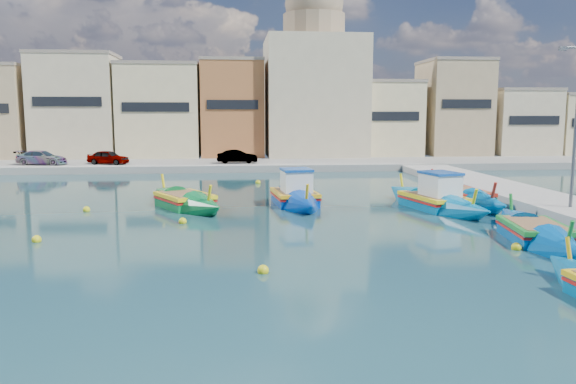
# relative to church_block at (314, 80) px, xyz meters

# --- Properties ---
(ground) EXTENTS (160.00, 160.00, 0.00)m
(ground) POSITION_rel_church_block_xyz_m (-10.00, -40.00, -8.41)
(ground) COLOR #113035
(ground) RESTS_ON ground
(north_quay) EXTENTS (80.00, 8.00, 0.60)m
(north_quay) POSITION_rel_church_block_xyz_m (-10.00, -8.00, -8.11)
(north_quay) COLOR gray
(north_quay) RESTS_ON ground
(north_townhouses) EXTENTS (83.20, 7.87, 10.19)m
(north_townhouses) POSITION_rel_church_block_xyz_m (-3.32, -0.64, -3.41)
(north_townhouses) COLOR beige
(north_townhouses) RESTS_ON ground
(church_block) EXTENTS (10.00, 10.00, 19.10)m
(church_block) POSITION_rel_church_block_xyz_m (0.00, 0.00, 0.00)
(church_block) COLOR #C5B693
(church_block) RESTS_ON ground
(quay_street_lamp) EXTENTS (1.18, 0.16, 8.00)m
(quay_street_lamp) POSITION_rel_church_block_xyz_m (7.44, -34.00, -4.07)
(quay_street_lamp) COLOR #595B60
(quay_street_lamp) RESTS_ON ground
(parked_cars) EXTENTS (20.54, 2.55, 1.21)m
(parked_cars) POSITION_rel_church_block_xyz_m (-18.73, -9.50, -7.21)
(parked_cars) COLOR #4C1919
(parked_cars) RESTS_ON north_quay
(luzzu_turquoise_cabin) EXTENTS (4.04, 9.67, 3.04)m
(luzzu_turquoise_cabin) POSITION_rel_church_block_xyz_m (1.94, -30.95, -8.04)
(luzzu_turquoise_cabin) COLOR #0069A2
(luzzu_turquoise_cabin) RESTS_ON ground
(luzzu_blue_cabin) EXTENTS (2.86, 8.74, 3.04)m
(luzzu_blue_cabin) POSITION_rel_church_block_xyz_m (-5.13, -28.86, -8.04)
(luzzu_blue_cabin) COLOR #0036A4
(luzzu_blue_cabin) RESTS_ON ground
(luzzu_cyan_mid) EXTENTS (3.10, 9.59, 2.78)m
(luzzu_cyan_mid) POSITION_rel_church_block_xyz_m (3.94, -29.42, -8.11)
(luzzu_cyan_mid) COLOR #0066A5
(luzzu_cyan_mid) RESTS_ON ground
(luzzu_green) EXTENTS (5.82, 8.25, 2.60)m
(luzzu_green) POSITION_rel_church_block_xyz_m (-11.01, -29.32, -8.13)
(luzzu_green) COLOR #0A7033
(luzzu_green) RESTS_ON ground
(luzzu_blue_south) EXTENTS (3.39, 8.81, 2.48)m
(luzzu_blue_south) POSITION_rel_church_block_xyz_m (3.20, -38.61, -8.15)
(luzzu_blue_south) COLOR #0053A8
(luzzu_blue_south) RESTS_ON ground
(mooring_buoys) EXTENTS (18.14, 22.95, 0.36)m
(mooring_buoys) POSITION_rel_church_block_xyz_m (-9.19, -33.68, -8.33)
(mooring_buoys) COLOR yellow
(mooring_buoys) RESTS_ON ground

